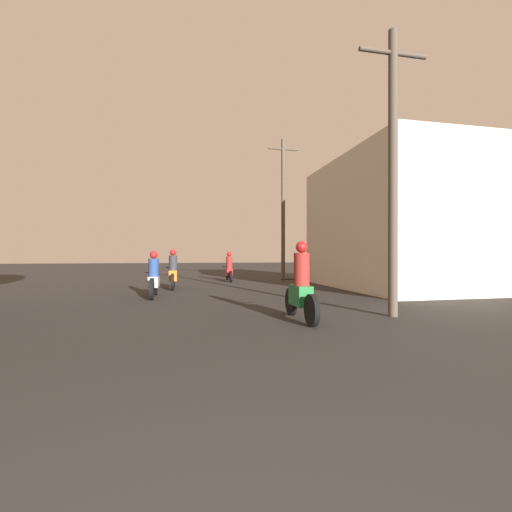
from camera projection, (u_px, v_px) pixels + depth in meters
motorcycle_green at (301, 288)px, 6.99m from camera, size 0.60×1.88×1.62m
motorcycle_silver at (154, 279)px, 10.84m from camera, size 0.60×2.01×1.47m
motorcycle_orange at (173, 273)px, 13.55m from camera, size 0.60×1.90×1.56m
motorcycle_red at (229, 269)px, 17.61m from camera, size 0.60×2.03×1.51m
building_right_near at (386, 223)px, 14.03m from camera, size 4.07×7.57×5.29m
utility_pole_near at (393, 166)px, 7.44m from camera, size 1.60×0.20×6.24m
utility_pole_far at (283, 207)px, 17.66m from camera, size 1.60×0.20×7.32m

